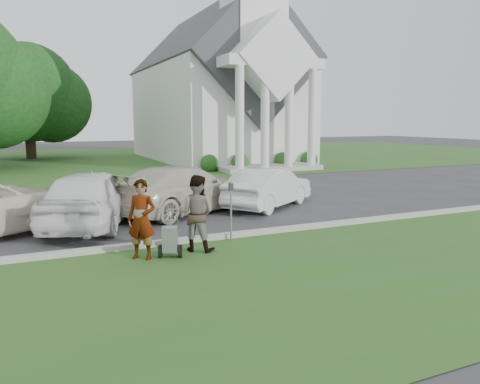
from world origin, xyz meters
TOP-DOWN VIEW (x-y plane):
  - ground at (0.00, 0.00)m, footprint 120.00×120.00m
  - grass_strip at (0.00, -3.00)m, footprint 80.00×7.00m
  - church_lawn at (0.00, 27.00)m, footprint 80.00×30.00m
  - curb at (0.00, 0.55)m, footprint 80.00×0.18m
  - church at (9.00, 23.11)m, footprint 9.19×19.00m
  - tree_back at (-4.01, 29.99)m, footprint 9.61×7.60m
  - striping_cart at (-1.62, -0.47)m, footprint 0.77×1.08m
  - person_left at (-2.20, -0.33)m, footprint 0.76×0.72m
  - person_right at (-0.90, -0.20)m, footprint 1.09×1.06m
  - parking_meter_near at (0.20, 0.34)m, footprint 0.11×0.10m
  - car_b at (-2.77, 3.54)m, footprint 3.62×5.26m
  - car_c at (0.23, 4.32)m, footprint 5.75×4.32m
  - car_d at (3.23, 3.99)m, footprint 4.22×3.52m

SIDE VIEW (x-z plane):
  - ground at x=0.00m, z-range 0.00..0.00m
  - grass_strip at x=0.00m, z-range 0.00..0.01m
  - church_lawn at x=0.00m, z-range 0.00..0.01m
  - curb at x=0.00m, z-range 0.00..0.15m
  - striping_cart at x=-1.62m, z-range -0.07..0.87m
  - car_d at x=3.23m, z-range 0.00..1.36m
  - car_c at x=0.23m, z-range 0.00..1.55m
  - car_b at x=-2.77m, z-range 0.00..1.66m
  - person_left at x=-2.20m, z-range 0.00..1.75m
  - person_right at x=-0.90m, z-range 0.00..1.77m
  - parking_meter_near at x=0.20m, z-range 0.19..1.69m
  - tree_back at x=-4.01m, z-range 0.28..9.17m
  - church at x=9.00m, z-range -6.11..17.99m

